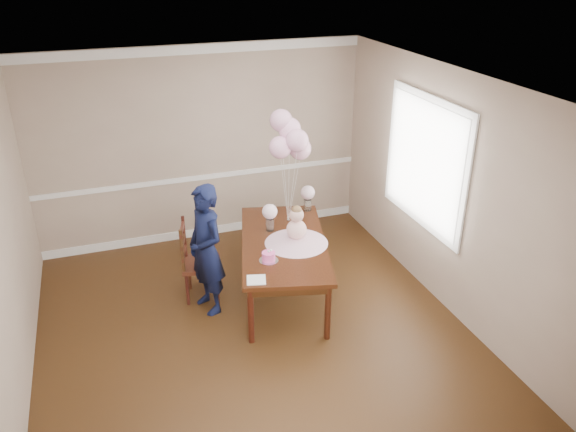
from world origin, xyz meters
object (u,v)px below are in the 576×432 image
at_px(birthday_cake, 269,256).
at_px(dining_chair_seat, 202,264).
at_px(woman, 206,250).
at_px(dining_table_top, 284,243).

bearing_deg(birthday_cake, dining_chair_seat, 133.72).
bearing_deg(dining_chair_seat, woman, -72.45).
xyz_separation_m(dining_chair_seat, woman, (0.02, -0.27, 0.33)).
xyz_separation_m(birthday_cake, dining_chair_seat, (-0.62, 0.65, -0.34)).
distance_m(dining_table_top, dining_chair_seat, 1.00).
xyz_separation_m(dining_table_top, woman, (-0.90, 0.01, 0.07)).
distance_m(birthday_cake, woman, 0.72).
relative_size(dining_chair_seat, woman, 0.28).
xyz_separation_m(birthday_cake, woman, (-0.61, 0.38, -0.01)).
height_order(birthday_cake, dining_chair_seat, birthday_cake).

